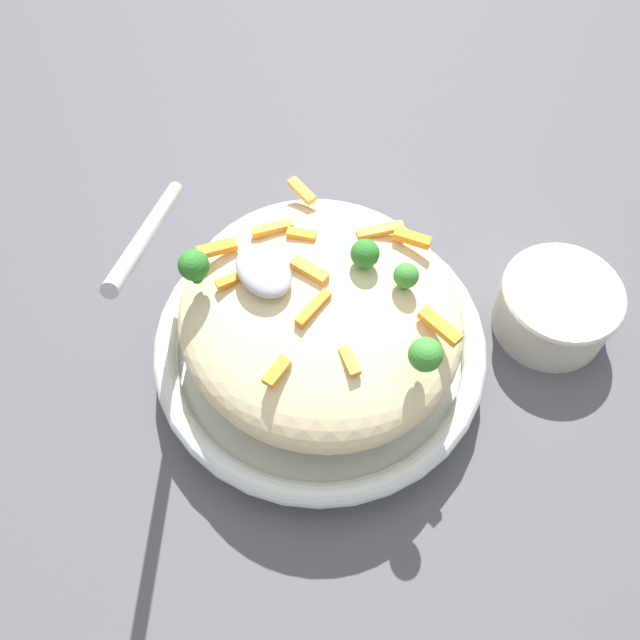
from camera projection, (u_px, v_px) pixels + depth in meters
name	position (u px, v px, depth m)	size (l,w,h in m)	color
ground_plane	(320.00, 362.00, 0.66)	(2.40, 2.40, 0.00)	#4C4C51
serving_bowl	(320.00, 349.00, 0.64)	(0.30, 0.30, 0.05)	silver
pasta_mound	(320.00, 315.00, 0.59)	(0.25, 0.24, 0.09)	beige
carrot_piece_0	(269.00, 230.00, 0.58)	(0.04, 0.01, 0.01)	orange
carrot_piece_1	(313.00, 309.00, 0.53)	(0.04, 0.01, 0.01)	orange
carrot_piece_2	(277.00, 372.00, 0.51)	(0.02, 0.01, 0.01)	orange
carrot_piece_3	(414.00, 240.00, 0.58)	(0.03, 0.01, 0.01)	orange
carrot_piece_4	(239.00, 277.00, 0.56)	(0.04, 0.01, 0.01)	orange
carrot_piece_5	(440.00, 326.00, 0.53)	(0.04, 0.01, 0.01)	orange
carrot_piece_6	(312.00, 269.00, 0.55)	(0.03, 0.01, 0.01)	orange
carrot_piece_7	(302.00, 191.00, 0.61)	(0.03, 0.01, 0.01)	orange
carrot_piece_8	(217.00, 248.00, 0.57)	(0.03, 0.01, 0.01)	orange
carrot_piece_9	(350.00, 361.00, 0.52)	(0.02, 0.01, 0.01)	orange
carrot_piece_10	(301.00, 235.00, 0.58)	(0.02, 0.01, 0.01)	orange
carrot_piece_11	(380.00, 230.00, 0.58)	(0.04, 0.01, 0.01)	orange
broccoli_floret_0	(425.00, 355.00, 0.50)	(0.03, 0.03, 0.03)	#377928
broccoli_floret_1	(194.00, 266.00, 0.54)	(0.03, 0.03, 0.03)	#296820
broccoli_floret_2	(363.00, 252.00, 0.55)	(0.02, 0.02, 0.03)	#296820
broccoli_floret_3	(406.00, 276.00, 0.54)	(0.02, 0.02, 0.03)	#377928
serving_spoon	(219.00, 256.00, 0.53)	(0.15, 0.14, 0.10)	#B7B7BC
companion_bowl	(557.00, 306.00, 0.65)	(0.11, 0.11, 0.06)	beige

